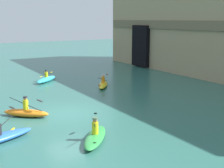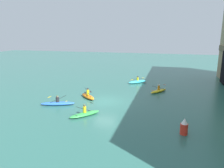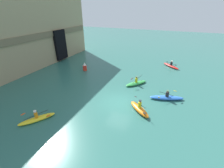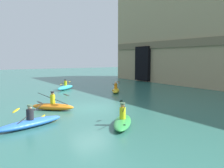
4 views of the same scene
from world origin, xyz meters
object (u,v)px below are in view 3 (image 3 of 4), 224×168
kayak_green (136,83)px  kayak_red (171,66)px  kayak_blue (167,97)px  kayak_yellow (37,119)px  kayak_orange (139,109)px  marker_buoy (85,67)px

kayak_green → kayak_red: size_ratio=1.01×
kayak_blue → kayak_yellow: size_ratio=1.27×
kayak_red → kayak_green: bearing=110.0°
kayak_orange → kayak_green: bearing=150.6°
kayak_orange → kayak_yellow: (-4.90, 7.95, -0.05)m
kayak_orange → marker_buoy: (6.93, 10.51, 0.34)m
kayak_blue → kayak_yellow: 13.01m
kayak_green → kayak_blue: (-2.13, -3.97, 0.01)m
marker_buoy → kayak_red: bearing=-60.6°
kayak_yellow → kayak_red: 21.28m
marker_buoy → kayak_green: bearing=-100.2°
kayak_yellow → marker_buoy: bearing=-133.4°
kayak_blue → kayak_yellow: kayak_blue is taller
kayak_orange → kayak_blue: (3.22, -2.21, -0.04)m
kayak_yellow → kayak_blue: bearing=163.0°
kayak_blue → kayak_red: (10.73, 0.27, 0.00)m
kayak_blue → kayak_yellow: bearing=19.8°
kayak_yellow → kayak_red: size_ratio=0.99×
kayak_yellow → kayak_green: bearing=-176.8°
kayak_orange → kayak_green: (5.36, 1.76, -0.05)m
kayak_red → marker_buoy: 14.30m
kayak_green → kayak_blue: size_ratio=0.80×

